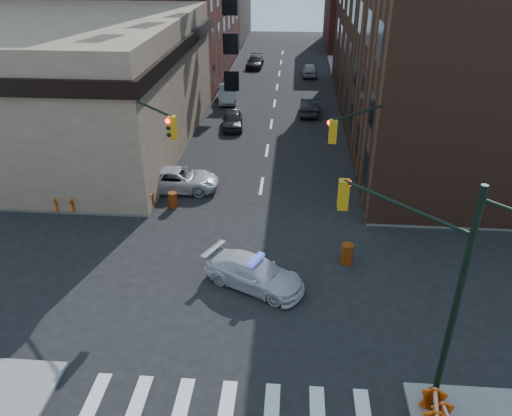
% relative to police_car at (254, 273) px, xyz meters
% --- Properties ---
extents(ground, '(140.00, 140.00, 0.00)m').
position_rel_police_car_xyz_m(ground, '(-0.38, 0.22, -0.67)').
color(ground, black).
rests_on(ground, ground).
extents(sidewalk_nw, '(34.00, 54.50, 0.15)m').
position_rel_police_car_xyz_m(sidewalk_nw, '(-23.38, 32.97, -0.60)').
color(sidewalk_nw, gray).
rests_on(sidewalk_nw, ground).
extents(sidewalk_ne, '(34.00, 54.50, 0.15)m').
position_rel_police_car_xyz_m(sidewalk_ne, '(22.62, 32.97, -0.60)').
color(sidewalk_ne, gray).
rests_on(sidewalk_ne, ground).
extents(bank_building, '(22.00, 22.00, 9.00)m').
position_rel_police_car_xyz_m(bank_building, '(-17.38, 16.72, 3.83)').
color(bank_building, '#A08568').
rests_on(bank_building, ground).
extents(commercial_row_ne, '(14.00, 34.00, 14.00)m').
position_rel_police_car_xyz_m(commercial_row_ne, '(12.62, 22.72, 6.33)').
color(commercial_row_ne, '#4B2C1E').
rests_on(commercial_row_ne, ground).
extents(filler_ne, '(16.00, 16.00, 12.00)m').
position_rel_police_car_xyz_m(filler_ne, '(13.62, 58.22, 5.33)').
color(filler_ne, maroon).
rests_on(filler_ne, ground).
extents(signal_pole_se, '(5.40, 5.27, 8.00)m').
position_rel_police_car_xyz_m(signal_pole_se, '(5.66, -5.30, 3.94)').
color(signal_pole_se, black).
rests_on(signal_pole_se, sidewalk_se).
extents(signal_pole_nw, '(3.58, 3.67, 8.00)m').
position_rel_police_car_xyz_m(signal_pole_nw, '(-6.23, 5.56, 3.66)').
color(signal_pole_nw, black).
rests_on(signal_pole_nw, sidewalk_nw).
extents(signal_pole_ne, '(3.67, 3.58, 8.00)m').
position_rel_police_car_xyz_m(signal_pole_ne, '(5.46, 5.58, 3.66)').
color(signal_pole_ne, black).
rests_on(signal_pole_ne, sidewalk_ne).
extents(tree_ne_near, '(3.00, 3.00, 4.85)m').
position_rel_police_car_xyz_m(tree_ne_near, '(7.12, 26.22, 2.81)').
color(tree_ne_near, black).
rests_on(tree_ne_near, sidewalk_ne).
extents(tree_ne_far, '(3.00, 3.00, 4.85)m').
position_rel_police_car_xyz_m(tree_ne_far, '(7.12, 34.22, 2.81)').
color(tree_ne_far, black).
rests_on(tree_ne_far, sidewalk_ne).
extents(police_car, '(5.00, 3.75, 1.35)m').
position_rel_police_car_xyz_m(police_car, '(0.00, 0.00, 0.00)').
color(police_car, silver).
rests_on(police_car, ground).
extents(pickup, '(5.11, 2.51, 1.40)m').
position_rel_police_car_xyz_m(pickup, '(-5.48, 9.32, 0.02)').
color(pickup, '#BCBDC1').
rests_on(pickup, ground).
extents(parked_car_wnear, '(2.03, 4.16, 1.37)m').
position_rel_police_car_xyz_m(parked_car_wnear, '(-3.51, 21.05, 0.01)').
color(parked_car_wnear, black).
rests_on(parked_car_wnear, ground).
extents(parked_car_wfar, '(2.06, 4.76, 1.52)m').
position_rel_police_car_xyz_m(parked_car_wfar, '(-4.85, 28.56, 0.09)').
color(parked_car_wfar, gray).
rests_on(parked_car_wfar, ground).
extents(parked_car_wdeep, '(2.00, 4.63, 1.33)m').
position_rel_police_car_xyz_m(parked_car_wdeep, '(-3.43, 43.09, -0.01)').
color(parked_car_wdeep, black).
rests_on(parked_car_wdeep, ground).
extents(parked_car_enear, '(1.67, 4.48, 1.46)m').
position_rel_police_car_xyz_m(parked_car_enear, '(2.82, 25.27, 0.06)').
color(parked_car_enear, black).
rests_on(parked_car_enear, ground).
extents(parked_car_efar, '(1.69, 4.12, 1.40)m').
position_rel_police_car_xyz_m(parked_car_efar, '(3.10, 39.37, 0.03)').
color(parked_car_efar, '#9C9FA5').
rests_on(parked_car_efar, ground).
extents(pedestrian_a, '(0.65, 0.47, 1.65)m').
position_rel_police_car_xyz_m(pedestrian_a, '(-8.08, 8.48, 0.30)').
color(pedestrian_a, black).
rests_on(pedestrian_a, sidewalk_nw).
extents(pedestrian_b, '(1.12, 1.03, 1.86)m').
position_rel_police_car_xyz_m(pedestrian_b, '(-8.68, 7.93, 0.40)').
color(pedestrian_b, black).
rests_on(pedestrian_b, sidewalk_nw).
extents(pedestrian_c, '(1.02, 0.94, 1.68)m').
position_rel_police_car_xyz_m(pedestrian_c, '(-13.38, 7.47, 0.31)').
color(pedestrian_c, '#202630').
rests_on(pedestrian_c, sidewalk_nw).
extents(barrel_road, '(0.71, 0.71, 1.04)m').
position_rel_police_car_xyz_m(barrel_road, '(4.25, 2.10, -0.16)').
color(barrel_road, red).
rests_on(barrel_road, ground).
extents(barrel_bank, '(0.64, 0.64, 0.92)m').
position_rel_police_car_xyz_m(barrel_bank, '(-5.27, 7.04, -0.21)').
color(barrel_bank, '#D44D09').
rests_on(barrel_bank, ground).
extents(barricade_se_a, '(0.79, 1.28, 0.90)m').
position_rel_police_car_xyz_m(barricade_se_a, '(6.23, -6.80, -0.08)').
color(barricade_se_a, '#DB470A').
rests_on(barricade_se_a, sidewalk_se).
extents(barricade_nw_a, '(1.32, 0.87, 0.91)m').
position_rel_police_car_xyz_m(barricade_nw_a, '(-6.88, 6.65, -0.07)').
color(barricade_nw_a, '#D7530A').
rests_on(barricade_nw_a, sidewalk_nw).
extents(barricade_nw_b, '(1.28, 0.68, 0.94)m').
position_rel_police_car_xyz_m(barricade_nw_b, '(-11.12, 5.93, -0.05)').
color(barricade_nw_b, '#C74D09').
rests_on(barricade_nw_b, sidewalk_nw).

